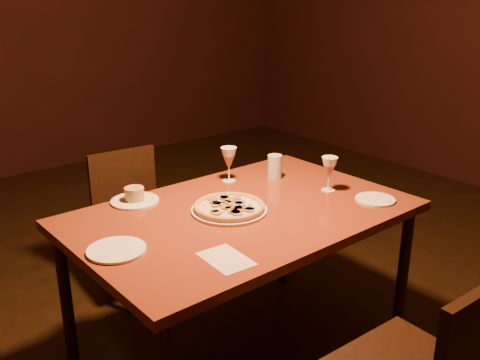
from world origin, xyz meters
TOP-DOWN VIEW (x-y plane):
  - floor at (0.00, 0.00)m, footprint 7.00×7.00m
  - back_wall at (0.00, 3.50)m, footprint 6.00×0.04m
  - dining_table at (-0.15, 0.06)m, footprint 1.45×0.95m
  - chair_far at (-0.21, 0.96)m, footprint 0.42×0.42m
  - pizza_plate at (-0.21, 0.08)m, footprint 0.32×0.32m
  - ramekin_saucer at (-0.47, 0.43)m, footprint 0.21×0.21m
  - wine_glass_far at (0.03, 0.39)m, footprint 0.08×0.08m
  - wine_glass_right at (0.31, -0.01)m, footprint 0.07×0.07m
  - water_tumbler at (0.23, 0.28)m, footprint 0.07×0.07m
  - side_plate_left at (-0.75, 0.05)m, footprint 0.21×0.21m
  - side_plate_near at (0.38, -0.23)m, footprint 0.18×0.18m
  - menu_card at (-0.48, -0.25)m, footprint 0.15×0.21m

SIDE VIEW (x-z plane):
  - floor at x=0.00m, z-range 0.00..0.00m
  - chair_far at x=-0.21m, z-range 0.05..0.86m
  - dining_table at x=-0.15m, z-range 0.32..1.09m
  - menu_card at x=-0.48m, z-range 0.77..0.77m
  - side_plate_near at x=0.38m, z-range 0.77..0.78m
  - side_plate_left at x=-0.75m, z-range 0.77..0.78m
  - pizza_plate at x=-0.21m, z-range 0.77..0.81m
  - ramekin_saucer at x=-0.47m, z-range 0.76..0.83m
  - water_tumbler at x=0.23m, z-range 0.77..0.89m
  - wine_glass_right at x=0.31m, z-range 0.77..0.93m
  - wine_glass_far at x=0.03m, z-range 0.77..0.94m
  - back_wall at x=0.00m, z-range 0.00..3.00m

